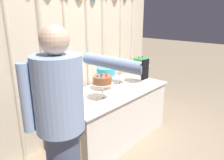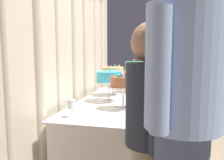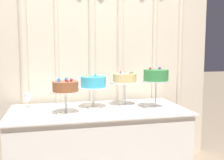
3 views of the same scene
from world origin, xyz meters
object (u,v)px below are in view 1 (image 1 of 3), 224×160
object	(u,v)px
cake_display_leftmost	(102,81)
cake_display_midright	(119,66)
wine_glass	(62,92)
guest_man_pink_jacket	(62,127)
cake_table	(112,114)
cake_display_midleft	(106,73)
cake_display_rightmost	(141,63)
guest_man_dark_suit	(69,124)
tealight_near_left	(130,89)
tealight_far_left	(124,89)

from	to	relation	value
cake_display_leftmost	cake_display_midright	world-z (taller)	cake_display_midright
wine_glass	guest_man_pink_jacket	world-z (taller)	guest_man_pink_jacket
cake_table	wine_glass	size ratio (longest dim) A/B	11.68
cake_display_midleft	cake_display_midright	bearing A→B (deg)	5.70
cake_display_leftmost	cake_display_midleft	bearing A→B (deg)	36.00
cake_table	wine_glass	world-z (taller)	wine_glass
cake_display_leftmost	cake_display_rightmost	size ratio (longest dim) A/B	0.82
cake_table	guest_man_pink_jacket	bearing A→B (deg)	-154.89
cake_display_midleft	guest_man_pink_jacket	size ratio (longest dim) A/B	0.20
cake_display_midright	guest_man_dark_suit	size ratio (longest dim) A/B	0.26
tealight_near_left	guest_man_dark_suit	xyz separation A→B (m)	(-1.31, -0.26, 0.06)
cake_display_midleft	wine_glass	bearing A→B (deg)	167.48
cake_display_rightmost	cake_display_midleft	bearing A→B (deg)	162.94
tealight_near_left	guest_man_dark_suit	bearing A→B (deg)	-168.89
cake_table	tealight_near_left	world-z (taller)	tealight_near_left
cake_display_leftmost	wine_glass	size ratio (longest dim) A/B	2.35
cake_display_midright	tealight_near_left	xyz separation A→B (m)	(-0.11, -0.30, -0.27)
tealight_far_left	tealight_near_left	bearing A→B (deg)	-41.08
guest_man_pink_jacket	cake_display_midleft	bearing A→B (deg)	28.89
tealight_near_left	cake_display_rightmost	bearing A→B (deg)	12.55
wine_glass	cake_display_leftmost	bearing A→B (deg)	-44.16
cake_display_leftmost	guest_man_pink_jacket	xyz separation A→B (m)	(-0.99, -0.50, -0.04)
tealight_near_left	cake_display_midright	bearing A→B (deg)	69.62
cake_table	guest_man_pink_jacket	size ratio (longest dim) A/B	1.01
cake_display_rightmost	guest_man_dark_suit	distance (m)	1.74
cake_table	cake_display_midright	world-z (taller)	cake_display_midright
cake_display_midleft	cake_display_rightmost	world-z (taller)	cake_display_rightmost
cake_display_midleft	tealight_far_left	xyz separation A→B (m)	(0.16, -0.21, -0.24)
cake_display_midright	cake_display_rightmost	distance (m)	0.34
cake_display_midleft	wine_glass	distance (m)	0.70
cake_display_rightmost	tealight_far_left	bearing A→B (deg)	-176.84
cake_table	tealight_far_left	xyz separation A→B (m)	(0.13, -0.12, 0.39)
wine_glass	tealight_near_left	xyz separation A→B (m)	(0.90, -0.42, -0.09)
tealight_far_left	cake_display_midright	bearing A→B (deg)	53.60
cake_table	tealight_near_left	distance (m)	0.47
cake_display_midleft	guest_man_dark_suit	world-z (taller)	guest_man_dark_suit
wine_glass	guest_man_dark_suit	size ratio (longest dim) A/B	0.10
cake_display_rightmost	cake_table	bearing A→B (deg)	170.51
cake_table	cake_display_midleft	world-z (taller)	cake_display_midleft
cake_display_midright	guest_man_pink_jacket	world-z (taller)	guest_man_pink_jacket
cake_table	tealight_far_left	world-z (taller)	tealight_far_left
wine_glass	guest_man_dark_suit	bearing A→B (deg)	-121.72
cake_display_midleft	cake_display_leftmost	bearing A→B (deg)	-144.00
cake_table	tealight_near_left	size ratio (longest dim) A/B	39.02
cake_table	guest_man_dark_suit	world-z (taller)	guest_man_dark_suit
cake_table	cake_display_midright	distance (m)	0.74
cake_display_leftmost	guest_man_dark_suit	size ratio (longest dim) A/B	0.24
cake_display_midleft	wine_glass	size ratio (longest dim) A/B	2.37
cake_display_leftmost	guest_man_dark_suit	bearing A→B (deg)	-158.27
wine_glass	cake_table	bearing A→B (deg)	-18.80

